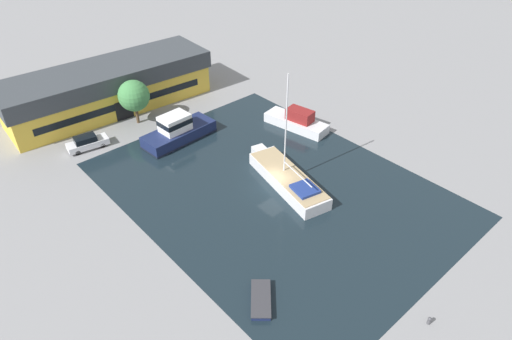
{
  "coord_description": "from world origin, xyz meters",
  "views": [
    {
      "loc": [
        -26.93,
        -27.32,
        30.04
      ],
      "look_at": [
        0.0,
        2.76,
        1.0
      ],
      "focal_mm": 32.0,
      "sensor_mm": 36.0,
      "label": 1
    }
  ],
  "objects_px": {
    "warehouse_building": "(109,87)",
    "quay_tree_near_building": "(134,96)",
    "parked_car": "(87,142)",
    "cabin_boat": "(297,121)",
    "motor_cruiser": "(178,131)",
    "small_dinghy": "(261,300)",
    "sailboat_moored": "(287,179)"
  },
  "relations": [
    {
      "from": "sailboat_moored",
      "to": "small_dinghy",
      "type": "xyz_separation_m",
      "value": [
        -12.54,
        -9.59,
        -0.54
      ]
    },
    {
      "from": "quay_tree_near_building",
      "to": "small_dinghy",
      "type": "relative_size",
      "value": 1.52
    },
    {
      "from": "parked_car",
      "to": "small_dinghy",
      "type": "xyz_separation_m",
      "value": [
        0.27,
        -30.66,
        -0.6
      ]
    },
    {
      "from": "warehouse_building",
      "to": "quay_tree_near_building",
      "type": "xyz_separation_m",
      "value": [
        0.51,
        -6.11,
        0.82
      ]
    },
    {
      "from": "parked_car",
      "to": "motor_cruiser",
      "type": "height_order",
      "value": "motor_cruiser"
    },
    {
      "from": "warehouse_building",
      "to": "motor_cruiser",
      "type": "bearing_deg",
      "value": -77.9
    },
    {
      "from": "warehouse_building",
      "to": "quay_tree_near_building",
      "type": "distance_m",
      "value": 6.18
    },
    {
      "from": "quay_tree_near_building",
      "to": "warehouse_building",
      "type": "bearing_deg",
      "value": 94.77
    },
    {
      "from": "sailboat_moored",
      "to": "cabin_boat",
      "type": "bearing_deg",
      "value": 51.5
    },
    {
      "from": "sailboat_moored",
      "to": "motor_cruiser",
      "type": "bearing_deg",
      "value": 115.31
    },
    {
      "from": "small_dinghy",
      "to": "cabin_boat",
      "type": "bearing_deg",
      "value": -99.81
    },
    {
      "from": "warehouse_building",
      "to": "small_dinghy",
      "type": "distance_m",
      "value": 39.03
    },
    {
      "from": "warehouse_building",
      "to": "sailboat_moored",
      "type": "distance_m",
      "value": 29.35
    },
    {
      "from": "sailboat_moored",
      "to": "cabin_boat",
      "type": "relative_size",
      "value": 1.45
    },
    {
      "from": "cabin_boat",
      "to": "motor_cruiser",
      "type": "bearing_deg",
      "value": 139.13
    },
    {
      "from": "parked_car",
      "to": "cabin_boat",
      "type": "relative_size",
      "value": 0.57
    },
    {
      "from": "parked_car",
      "to": "cabin_boat",
      "type": "bearing_deg",
      "value": 67.87
    },
    {
      "from": "warehouse_building",
      "to": "cabin_boat",
      "type": "relative_size",
      "value": 3.23
    },
    {
      "from": "motor_cruiser",
      "to": "small_dinghy",
      "type": "relative_size",
      "value": 2.43
    },
    {
      "from": "warehouse_building",
      "to": "motor_cruiser",
      "type": "xyz_separation_m",
      "value": [
        2.08,
        -13.25,
        -1.82
      ]
    },
    {
      "from": "quay_tree_near_building",
      "to": "sailboat_moored",
      "type": "bearing_deg",
      "value": -77.27
    },
    {
      "from": "warehouse_building",
      "to": "small_dinghy",
      "type": "height_order",
      "value": "warehouse_building"
    },
    {
      "from": "parked_car",
      "to": "sailboat_moored",
      "type": "relative_size",
      "value": 0.39
    },
    {
      "from": "quay_tree_near_building",
      "to": "cabin_boat",
      "type": "distance_m",
      "value": 21.07
    },
    {
      "from": "motor_cruiser",
      "to": "cabin_boat",
      "type": "xyz_separation_m",
      "value": [
        13.07,
        -7.72,
        -0.3
      ]
    },
    {
      "from": "quay_tree_near_building",
      "to": "sailboat_moored",
      "type": "relative_size",
      "value": 0.47
    },
    {
      "from": "small_dinghy",
      "to": "sailboat_moored",
      "type": "bearing_deg",
      "value": -100.54
    },
    {
      "from": "motor_cruiser",
      "to": "parked_car",
      "type": "bearing_deg",
      "value": 55.4
    },
    {
      "from": "motor_cruiser",
      "to": "small_dinghy",
      "type": "xyz_separation_m",
      "value": [
        -9.0,
        -25.05,
        -1.0
      ]
    },
    {
      "from": "quay_tree_near_building",
      "to": "parked_car",
      "type": "distance_m",
      "value": 8.42
    },
    {
      "from": "sailboat_moored",
      "to": "quay_tree_near_building",
      "type": "bearing_deg",
      "value": 115.14
    },
    {
      "from": "sailboat_moored",
      "to": "small_dinghy",
      "type": "distance_m",
      "value": 15.8
    }
  ]
}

